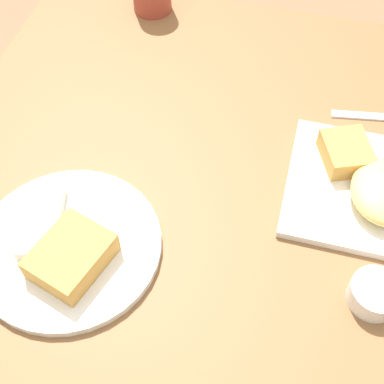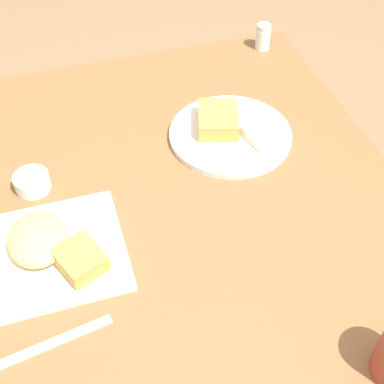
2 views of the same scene
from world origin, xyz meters
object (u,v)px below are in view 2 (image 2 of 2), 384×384
at_px(plate_oval_far, 229,131).
at_px(salt_shaker, 263,38).
at_px(sauce_ramekin, 32,182).
at_px(butter_knife, 56,342).
at_px(plate_square_near, 53,248).

relative_size(plate_oval_far, salt_shaker, 4.02).
xyz_separation_m(plate_oval_far, salt_shaker, (-0.33, 0.22, 0.02)).
height_order(plate_oval_far, sauce_ramekin, plate_oval_far).
distance_m(salt_shaker, butter_knife, 0.99).
bearing_deg(sauce_ramekin, plate_square_near, 6.36).
distance_m(plate_oval_far, butter_knife, 0.60).
bearing_deg(sauce_ramekin, butter_knife, -0.17).
relative_size(sauce_ramekin, salt_shaker, 1.06).
bearing_deg(salt_shaker, plate_oval_far, -33.54).
bearing_deg(butter_knife, sauce_ramekin, 80.68).
height_order(plate_square_near, sauce_ramekin, plate_square_near).
distance_m(plate_oval_far, sauce_ramekin, 0.45).
height_order(salt_shaker, butter_knife, salt_shaker).
height_order(plate_square_near, butter_knife, plate_square_near).
bearing_deg(salt_shaker, plate_square_near, -49.35).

